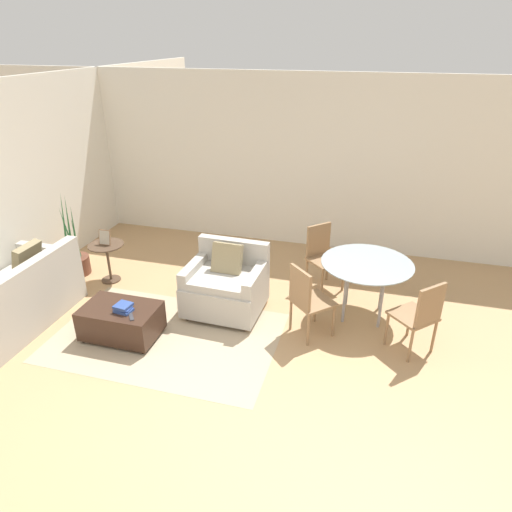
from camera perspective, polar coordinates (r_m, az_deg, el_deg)
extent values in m
plane|color=tan|center=(4.68, -6.01, -17.82)|extent=(20.00, 20.00, 0.00)
cube|color=white|center=(7.45, 4.71, 11.51)|extent=(12.00, 0.06, 2.75)
cube|color=white|center=(6.83, -29.02, 6.98)|extent=(0.06, 12.00, 2.75)
cube|color=tan|center=(5.59, -11.14, -9.86)|extent=(2.61, 1.71, 0.00)
cube|color=beige|center=(5.14, -14.31, -13.78)|extent=(2.56, 0.06, 0.00)
cube|color=beige|center=(5.29, -13.19, -12.39)|extent=(2.56, 0.06, 0.00)
cube|color=beige|center=(5.43, -12.13, -11.08)|extent=(2.56, 0.06, 0.00)
cube|color=beige|center=(5.58, -11.14, -9.83)|extent=(2.56, 0.06, 0.00)
cube|color=beige|center=(5.74, -10.21, -8.65)|extent=(2.56, 0.06, 0.00)
cube|color=beige|center=(5.90, -9.34, -7.53)|extent=(2.56, 0.06, 0.00)
cube|color=beige|center=(6.06, -8.51, -6.46)|extent=(2.56, 0.06, 0.00)
cube|color=#B2ADA3|center=(6.30, -28.82, -6.05)|extent=(0.94, 1.85, 0.45)
cube|color=#B2ADA3|center=(5.84, -26.86, -3.12)|extent=(0.14, 1.85, 0.42)
cube|color=#B2ADA3|center=(6.69, -24.64, 0.17)|extent=(0.87, 0.12, 0.26)
cube|color=#8E7F5B|center=(6.27, -26.69, -0.41)|extent=(0.19, 0.40, 0.41)
cube|color=#B2ADA3|center=(5.83, -3.87, -4.78)|extent=(0.97, 0.85, 0.39)
cube|color=#B2ADA3|center=(5.68, -4.06, -2.84)|extent=(0.72, 0.72, 0.10)
cube|color=#B2ADA3|center=(5.92, -2.78, 0.23)|extent=(0.94, 0.15, 0.42)
cube|color=#B2ADA3|center=(5.83, -7.72, -1.66)|extent=(0.15, 0.76, 0.20)
cube|color=#B2ADA3|center=(5.56, -0.01, -2.85)|extent=(0.15, 0.76, 0.20)
cylinder|color=brown|center=(5.83, -8.59, -7.62)|extent=(0.05, 0.05, 0.06)
cylinder|color=brown|center=(5.57, -1.24, -9.04)|extent=(0.05, 0.05, 0.06)
cylinder|color=brown|center=(6.33, -6.05, -4.50)|extent=(0.05, 0.05, 0.06)
cylinder|color=brown|center=(6.10, 0.74, -5.64)|extent=(0.05, 0.05, 0.06)
cube|color=#8E7F5B|center=(5.69, -3.64, -0.28)|extent=(0.38, 0.22, 0.39)
cube|color=#382319|center=(5.60, -16.48, -7.73)|extent=(0.87, 0.56, 0.36)
cylinder|color=black|center=(5.75, -20.73, -9.85)|extent=(0.04, 0.04, 0.04)
cylinder|color=black|center=(5.38, -13.89, -11.52)|extent=(0.04, 0.04, 0.04)
cylinder|color=black|center=(6.06, -18.28, -7.49)|extent=(0.04, 0.04, 0.04)
cylinder|color=black|center=(5.70, -11.69, -8.87)|extent=(0.04, 0.04, 0.04)
cube|color=#2D478C|center=(5.41, -16.22, -6.54)|extent=(0.21, 0.16, 0.03)
cube|color=#2D478C|center=(5.39, -16.24, -6.32)|extent=(0.17, 0.13, 0.02)
cube|color=#2D478C|center=(5.40, -16.27, -5.98)|extent=(0.19, 0.19, 0.03)
cube|color=#333338|center=(5.29, -15.33, -7.32)|extent=(0.13, 0.15, 0.01)
cylinder|color=brown|center=(7.30, -21.56, -1.06)|extent=(0.40, 0.40, 0.27)
cylinder|color=black|center=(7.25, -21.71, -0.20)|extent=(0.37, 0.37, 0.02)
cone|color=#286033|center=(7.08, -21.65, 2.18)|extent=(0.05, 0.09, 0.65)
cone|color=#286033|center=(7.11, -21.77, 2.93)|extent=(0.09, 0.07, 0.80)
cone|color=#286033|center=(7.11, -22.36, 3.49)|extent=(0.08, 0.07, 0.96)
cone|color=#286033|center=(7.10, -22.84, 3.52)|extent=(0.04, 0.14, 0.99)
cone|color=#286033|center=(7.09, -22.57, 2.10)|extent=(0.08, 0.06, 0.66)
cone|color=#286033|center=(7.01, -22.44, 2.56)|extent=(0.15, 0.08, 0.81)
cylinder|color=#4C3828|center=(6.74, -18.26, 1.32)|extent=(0.49, 0.49, 0.02)
cylinder|color=#4C3828|center=(6.85, -17.95, -0.78)|extent=(0.04, 0.04, 0.54)
cylinder|color=#4C3828|center=(6.98, -17.64, -2.82)|extent=(0.27, 0.27, 0.02)
cube|color=#8C6647|center=(6.69, -18.40, 2.23)|extent=(0.18, 0.06, 0.21)
cube|color=#B2A893|center=(6.69, -18.43, 2.21)|extent=(0.15, 0.04, 0.19)
cube|color=#8C6647|center=(6.73, -18.22, 1.89)|extent=(0.02, 0.04, 0.10)
cylinder|color=#99A8AD|center=(5.66, 13.73, -0.88)|extent=(1.11, 1.11, 0.01)
cylinder|color=#99999E|center=(5.65, 11.04, -4.94)|extent=(0.04, 0.04, 0.73)
cylinder|color=#99999E|center=(5.65, 15.40, -5.46)|extent=(0.04, 0.04, 0.73)
cylinder|color=#99999E|center=(6.03, 11.44, -2.90)|extent=(0.04, 0.04, 0.73)
cylinder|color=#99999E|center=(6.03, 15.51, -3.38)|extent=(0.04, 0.04, 0.73)
cube|color=#93704C|center=(5.35, 7.13, -5.68)|extent=(0.59, 0.59, 0.03)
cube|color=#93704C|center=(5.13, 5.55, -3.96)|extent=(0.29, 0.29, 0.45)
cylinder|color=#93704C|center=(5.45, 9.66, -8.03)|extent=(0.03, 0.03, 0.42)
cylinder|color=#93704C|center=(5.69, 7.41, -6.30)|extent=(0.03, 0.03, 0.42)
cylinder|color=#93704C|center=(5.27, 6.55, -9.17)|extent=(0.03, 0.03, 0.42)
cylinder|color=#93704C|center=(5.51, 4.36, -7.32)|extent=(0.03, 0.03, 0.42)
cube|color=#93704C|center=(5.35, 19.03, -7.08)|extent=(0.59, 0.59, 0.03)
cube|color=#93704C|center=(5.13, 20.95, -5.78)|extent=(0.29, 0.29, 0.45)
cylinder|color=#93704C|center=(5.68, 18.62, -7.63)|extent=(0.03, 0.03, 0.42)
cylinder|color=#93704C|center=(5.45, 16.00, -8.78)|extent=(0.03, 0.03, 0.42)
cylinder|color=#93704C|center=(5.50, 21.34, -9.33)|extent=(0.03, 0.03, 0.42)
cylinder|color=#93704C|center=(5.26, 18.75, -10.62)|extent=(0.03, 0.03, 0.42)
cube|color=#93704C|center=(6.32, 8.71, -0.55)|extent=(0.59, 0.59, 0.03)
cube|color=#93704C|center=(6.35, 7.82, 2.05)|extent=(0.29, 0.29, 0.45)
cylinder|color=#93704C|center=(6.20, 8.26, -3.42)|extent=(0.03, 0.03, 0.42)
cylinder|color=#93704C|center=(6.41, 10.83, -2.62)|extent=(0.03, 0.03, 0.42)
cylinder|color=#93704C|center=(6.45, 6.34, -2.07)|extent=(0.03, 0.03, 0.42)
cylinder|color=#93704C|center=(6.65, 8.88, -1.34)|extent=(0.03, 0.03, 0.42)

